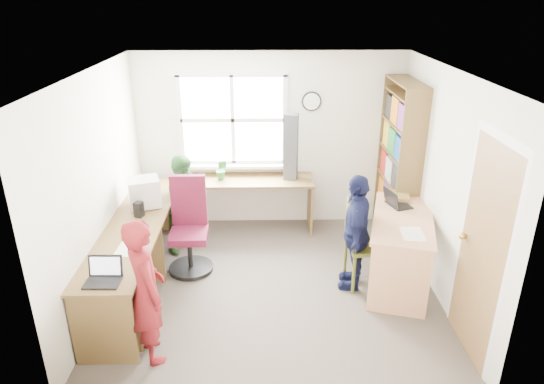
# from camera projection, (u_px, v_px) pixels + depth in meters

# --- Properties ---
(room) EXTENTS (3.64, 3.44, 2.44)m
(room) POSITION_uv_depth(u_px,v_px,m) (273.00, 183.00, 5.14)
(room) COLOR #484038
(room) RESTS_ON ground
(l_desk) EXTENTS (2.38, 2.95, 0.75)m
(l_desk) POSITION_uv_depth(u_px,v_px,m) (148.00, 265.00, 5.06)
(l_desk) COLOR brown
(l_desk) RESTS_ON ground
(right_desk) EXTENTS (0.98, 1.51, 0.80)m
(right_desk) POSITION_uv_depth(u_px,v_px,m) (401.00, 235.00, 5.40)
(right_desk) COLOR tan
(right_desk) RESTS_ON ground
(bookshelf) EXTENTS (0.30, 1.02, 2.10)m
(bookshelf) POSITION_uv_depth(u_px,v_px,m) (398.00, 167.00, 6.25)
(bookshelf) COLOR brown
(bookshelf) RESTS_ON ground
(swivel_chair) EXTENTS (0.54, 0.54, 1.13)m
(swivel_chair) POSITION_uv_depth(u_px,v_px,m) (189.00, 231.00, 5.71)
(swivel_chair) COLOR black
(swivel_chair) RESTS_ON ground
(wooden_chair) EXTENTS (0.47, 0.47, 1.01)m
(wooden_chair) POSITION_uv_depth(u_px,v_px,m) (361.00, 240.00, 5.36)
(wooden_chair) COLOR #545A1E
(wooden_chair) RESTS_ON ground
(crt_monitor) EXTENTS (0.43, 0.41, 0.35)m
(crt_monitor) POSITION_uv_depth(u_px,v_px,m) (144.00, 192.00, 5.65)
(crt_monitor) COLOR silver
(crt_monitor) RESTS_ON l_desk
(laptop_left) EXTENTS (0.31, 0.26, 0.21)m
(laptop_left) POSITION_uv_depth(u_px,v_px,m) (104.00, 275.00, 4.24)
(laptop_left) COLOR black
(laptop_left) RESTS_ON l_desk
(laptop_right) EXTENTS (0.32, 0.36, 0.20)m
(laptop_right) POSITION_uv_depth(u_px,v_px,m) (396.00, 202.00, 5.59)
(laptop_right) COLOR black
(laptop_right) RESTS_ON right_desk
(speaker_a) EXTENTS (0.11, 0.11, 0.18)m
(speaker_a) POSITION_uv_depth(u_px,v_px,m) (139.00, 209.00, 5.43)
(speaker_a) COLOR black
(speaker_a) RESTS_ON l_desk
(speaker_b) EXTENTS (0.11, 0.11, 0.19)m
(speaker_b) POSITION_uv_depth(u_px,v_px,m) (151.00, 190.00, 5.94)
(speaker_b) COLOR black
(speaker_b) RESTS_ON l_desk
(cd_tower) EXTENTS (0.20, 0.19, 0.89)m
(cd_tower) POSITION_uv_depth(u_px,v_px,m) (291.00, 147.00, 6.40)
(cd_tower) COLOR black
(cd_tower) RESTS_ON l_desk
(game_box) EXTENTS (0.34, 0.34, 0.06)m
(game_box) POSITION_uv_depth(u_px,v_px,m) (397.00, 196.00, 5.80)
(game_box) COLOR red
(game_box) RESTS_ON right_desk
(paper_a) EXTENTS (0.22, 0.31, 0.00)m
(paper_a) POSITION_uv_depth(u_px,v_px,m) (128.00, 249.00, 4.77)
(paper_a) COLOR silver
(paper_a) RESTS_ON l_desk
(paper_b) EXTENTS (0.25, 0.33, 0.00)m
(paper_b) POSITION_uv_depth(u_px,v_px,m) (413.00, 234.00, 4.96)
(paper_b) COLOR silver
(paper_b) RESTS_ON right_desk
(potted_plant) EXTENTS (0.19, 0.17, 0.28)m
(potted_plant) POSITION_uv_depth(u_px,v_px,m) (222.00, 170.00, 6.46)
(potted_plant) COLOR #2F7536
(potted_plant) RESTS_ON l_desk
(person_red) EXTENTS (0.53, 0.60, 1.38)m
(person_red) POSITION_uv_depth(u_px,v_px,m) (146.00, 291.00, 4.22)
(person_red) COLOR maroon
(person_red) RESTS_ON ground
(person_green) EXTENTS (0.73, 0.77, 1.25)m
(person_green) POSITION_uv_depth(u_px,v_px,m) (186.00, 202.00, 6.13)
(person_green) COLOR #296528
(person_green) RESTS_ON ground
(person_navy) EXTENTS (0.48, 0.83, 1.34)m
(person_navy) POSITION_uv_depth(u_px,v_px,m) (356.00, 232.00, 5.29)
(person_navy) COLOR #12173A
(person_navy) RESTS_ON ground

